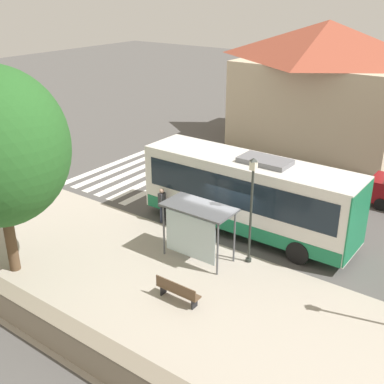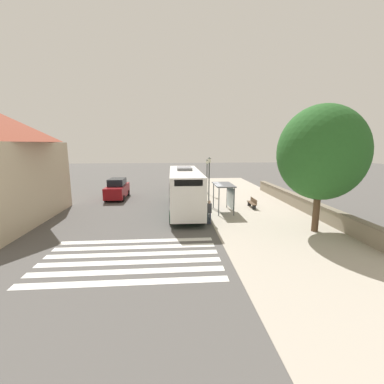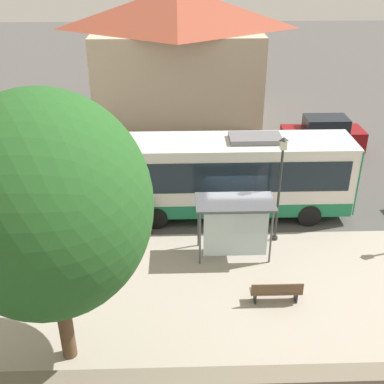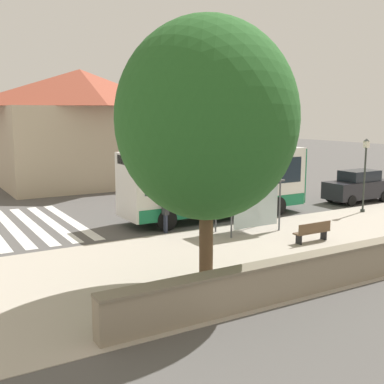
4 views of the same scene
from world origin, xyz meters
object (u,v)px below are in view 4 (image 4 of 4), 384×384
(bus, at_px, (217,181))
(pedestrian, at_px, (165,210))
(bench, at_px, (313,232))
(bus_shelter, at_px, (250,189))
(parked_car_far_lane, at_px, (232,176))
(street_lamp_far, at_px, (365,169))
(shade_tree, at_px, (207,120))
(street_lamp_near, at_px, (267,169))
(parked_car_behind_bus, at_px, (358,187))

(bus, bearing_deg, pedestrian, 112.43)
(pedestrian, distance_m, bench, 6.53)
(bench, bearing_deg, pedestrian, 44.29)
(bus_shelter, distance_m, parked_car_far_lane, 12.19)
(bus_shelter, height_order, street_lamp_far, street_lamp_far)
(bus, distance_m, shade_tree, 10.78)
(bus_shelter, relative_size, street_lamp_near, 0.65)
(street_lamp_near, distance_m, shade_tree, 9.87)
(bench, bearing_deg, bus_shelter, 22.59)
(shade_tree, xyz_separation_m, parked_car_behind_bus, (7.79, -15.95, -4.25))
(bus_shelter, xyz_separation_m, pedestrian, (1.84, 3.37, -0.94))
(bus, height_order, parked_car_far_lane, bus)
(parked_car_behind_bus, height_order, parked_car_far_lane, parked_car_far_lane)
(shade_tree, bearing_deg, street_lamp_far, -68.29)
(pedestrian, xyz_separation_m, bench, (-4.65, -4.54, -0.56))
(bus_shelter, bearing_deg, pedestrian, 61.32)
(bench, xyz_separation_m, parked_car_far_lane, (13.18, -5.17, 0.55))
(bench, distance_m, parked_car_behind_bus, 10.87)
(pedestrian, height_order, parked_car_behind_bus, parked_car_behind_bus)
(bus_shelter, distance_m, street_lamp_far, 8.17)
(street_lamp_near, height_order, parked_car_behind_bus, street_lamp_near)
(pedestrian, xyz_separation_m, parked_car_behind_bus, (0.97, -13.82, -0.10))
(parked_car_behind_bus, bearing_deg, pedestrian, 94.02)
(bus_shelter, bearing_deg, parked_car_behind_bus, -74.93)
(parked_car_far_lane, bearing_deg, pedestrian, 131.29)
(shade_tree, bearing_deg, bus, -35.23)
(bus, relative_size, bench, 5.68)
(bus, relative_size, shade_tree, 1.23)
(bench, relative_size, street_lamp_far, 0.44)
(shade_tree, distance_m, parked_car_behind_bus, 18.25)
(shade_tree, height_order, parked_car_far_lane, shade_tree)
(street_lamp_far, bearing_deg, bus_shelter, 93.19)
(street_lamp_far, relative_size, shade_tree, 0.49)
(bench, xyz_separation_m, parked_car_behind_bus, (5.62, -9.29, 0.46))
(bench, relative_size, street_lamp_near, 0.39)
(street_lamp_near, xyz_separation_m, parked_car_far_lane, (9.25, -4.47, -1.68))
(pedestrian, relative_size, parked_car_behind_bus, 0.40)
(bus_shelter, xyz_separation_m, parked_car_far_lane, (10.37, -6.34, -0.95))
(shade_tree, bearing_deg, parked_car_far_lane, -37.62)
(bus_shelter, xyz_separation_m, street_lamp_near, (1.12, -1.87, 0.73))
(bus, xyz_separation_m, bus_shelter, (-3.42, 0.43, 0.04))
(pedestrian, xyz_separation_m, parked_car_far_lane, (8.53, -9.71, -0.01))
(bus, distance_m, pedestrian, 4.21)
(street_lamp_near, height_order, parked_car_far_lane, street_lamp_near)
(pedestrian, distance_m, shade_tree, 8.26)
(parked_car_far_lane, bearing_deg, street_lamp_far, -169.66)
(parked_car_far_lane, bearing_deg, bus_shelter, 148.57)
(bus_shelter, relative_size, parked_car_behind_bus, 0.68)
(bus, relative_size, parked_car_far_lane, 2.17)
(pedestrian, relative_size, street_lamp_near, 0.38)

